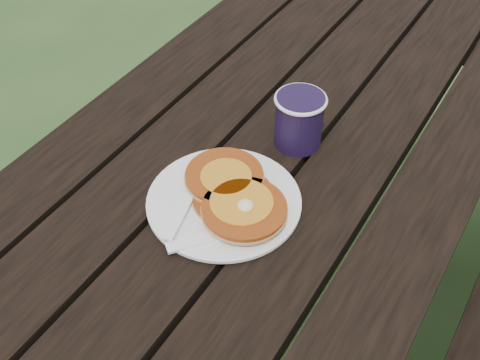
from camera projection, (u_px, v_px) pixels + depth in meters
The scene contains 7 objects.
ground at pixel (264, 343), 1.67m from camera, with size 60.00×60.00×0.00m, color #2B441D.
picnic_table at pixel (269, 261), 1.41m from camera, with size 1.36×1.80×0.75m.
plate at pixel (224, 202), 1.01m from camera, with size 0.25×0.25×0.01m, color white.
pancake_stack at pixel (235, 195), 1.00m from camera, with size 0.21×0.18×0.04m.
knife at pixel (222, 234), 0.95m from camera, with size 0.02×0.18×0.01m, color white.
fork at pixel (180, 215), 0.97m from camera, with size 0.03×0.16×0.01m, color white, non-canonical shape.
coffee_cup at pixel (299, 118), 1.09m from camera, with size 0.10×0.10×0.10m.
Camera 1 is at (0.40, -0.78, 1.49)m, focal length 45.00 mm.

